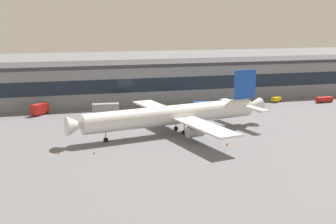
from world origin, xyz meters
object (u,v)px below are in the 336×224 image
Objects in this scene: traffic_cone_0 at (94,153)px; stair_truck at (39,109)px; baggage_tug at (276,99)px; belt_loader at (325,99)px; crew_van at (202,105)px; airliner at (175,115)px; traffic_cone_1 at (227,144)px; traffic_cone_2 at (59,153)px; fuel_truck at (106,108)px.

stair_truck is at bearing 104.20° from traffic_cone_0.
belt_loader is at bearing -16.97° from baggage_tug.
stair_truck reaches higher than crew_van.
stair_truck reaches higher than belt_loader.
belt_loader reaches higher than baggage_tug.
airliner is 17.78m from traffic_cone_1.
traffic_cone_1 is at bearing -4.85° from traffic_cone_2.
airliner reaches higher than traffic_cone_2.
airliner is 70.85m from belt_loader.
fuel_truck is at bearing -10.74° from stair_truck.
crew_van is at bearing -170.23° from baggage_tug.
stair_truck is at bearing 174.91° from crew_van.
traffic_cone_2 is (-30.59, -11.45, -4.65)m from airliner.
traffic_cone_2 is (-7.63, 2.10, 0.04)m from traffic_cone_0.
stair_truck is at bearing 177.41° from belt_loader.
traffic_cone_0 is at bearing -133.95° from crew_van.
crew_van reaches higher than traffic_cone_2.
stair_truck reaches higher than traffic_cone_2.
fuel_truck is 20.83m from stair_truck.
airliner is at bearing 30.55° from traffic_cone_0.
belt_loader is (78.98, -0.62, -0.73)m from fuel_truck.
stair_truck is (-34.78, 33.21, -3.01)m from airliner.
fuel_truck is at bearing 179.55° from belt_loader.
belt_loader reaches higher than traffic_cone_1.
airliner reaches higher than crew_van.
crew_van is 7.43× the size of traffic_cone_1.
traffic_cone_0 is at bearing -101.39° from fuel_truck.
traffic_cone_1 is (-39.31, -48.56, -0.71)m from baggage_tug.
stair_truck is 44.88m from traffic_cone_2.
airliner is 13.83× the size of baggage_tug.
belt_loader is (64.66, 28.71, -3.84)m from airliner.
baggage_tug is 5.99× the size of traffic_cone_2.
fuel_truck is 1.42× the size of stair_truck.
traffic_cone_2 is at bearing -150.09° from baggage_tug.
stair_truck is 64.80m from traffic_cone_1.
stair_truck is at bearing -179.61° from baggage_tug.
crew_van is at bearing 46.05° from traffic_cone_0.
airliner is 9.31× the size of stair_truck.
baggage_tug is (48.04, 33.78, -3.91)m from airliner.
baggage_tug is 90.71m from traffic_cone_2.
stair_truck is 99.55m from belt_loader.
traffic_cone_0 is (-40.57, -42.09, -1.16)m from crew_van.
airliner is 76.31× the size of traffic_cone_1.
airliner is 8.64× the size of belt_loader.
traffic_cone_0 is (-87.61, -42.25, -0.85)m from belt_loader.
airliner is at bearing -144.89° from baggage_tug.
traffic_cone_2 is at bearing -157.14° from belt_loader.
traffic_cone_2 is at bearing 175.15° from traffic_cone_1.
traffic_cone_1 is (23.05, -44.11, -1.51)m from fuel_truck.
fuel_truck is 43.93m from traffic_cone_2.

